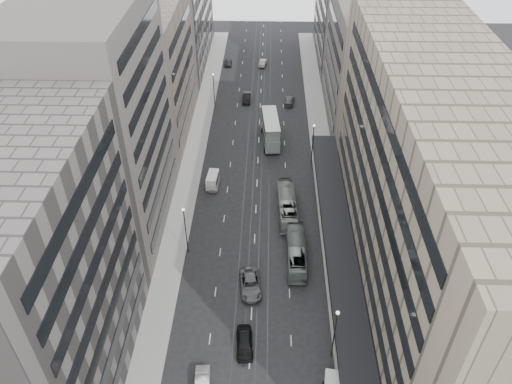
# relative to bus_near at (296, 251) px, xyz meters

# --- Properties ---
(ground) EXTENTS (220.00, 220.00, 0.00)m
(ground) POSITION_rel_bus_near_xyz_m (-6.07, -10.98, -1.52)
(ground) COLOR black
(ground) RESTS_ON ground
(sidewalk_right) EXTENTS (4.00, 125.00, 0.15)m
(sidewalk_right) POSITION_rel_bus_near_xyz_m (5.93, 26.52, -1.44)
(sidewalk_right) COLOR gray
(sidewalk_right) RESTS_ON ground
(sidewalk_left) EXTENTS (4.00, 125.00, 0.15)m
(sidewalk_left) POSITION_rel_bus_near_xyz_m (-18.07, 26.52, -1.44)
(sidewalk_left) COLOR gray
(sidewalk_left) RESTS_ON ground
(department_store) EXTENTS (19.20, 60.00, 30.00)m
(department_store) POSITION_rel_bus_near_xyz_m (15.38, -2.98, 13.43)
(department_store) COLOR gray
(department_store) RESTS_ON ground
(building_right_mid) EXTENTS (15.00, 28.00, 24.00)m
(building_right_mid) POSITION_rel_bus_near_xyz_m (15.43, 41.02, 10.48)
(building_right_mid) COLOR #544E49
(building_right_mid) RESTS_ON ground
(building_right_far) EXTENTS (15.00, 32.00, 28.00)m
(building_right_far) POSITION_rel_bus_near_xyz_m (15.43, 71.02, 12.48)
(building_right_far) COLOR #5A5551
(building_right_far) RESTS_ON ground
(building_left_a) EXTENTS (15.00, 28.00, 30.00)m
(building_left_a) POSITION_rel_bus_near_xyz_m (-27.57, -18.98, 13.48)
(building_left_a) COLOR #5A5551
(building_left_a) RESTS_ON ground
(building_left_b) EXTENTS (15.00, 26.00, 34.00)m
(building_left_b) POSITION_rel_bus_near_xyz_m (-27.57, 8.02, 15.48)
(building_left_b) COLOR #544E49
(building_left_b) RESTS_ON ground
(building_left_c) EXTENTS (15.00, 28.00, 25.00)m
(building_left_c) POSITION_rel_bus_near_xyz_m (-27.57, 35.02, 10.98)
(building_left_c) COLOR #736559
(building_left_c) RESTS_ON ground
(building_left_d) EXTENTS (15.00, 38.00, 28.00)m
(building_left_d) POSITION_rel_bus_near_xyz_m (-27.57, 68.02, 12.48)
(building_left_d) COLOR #5A5551
(building_left_d) RESTS_ON ground
(lamp_right_near) EXTENTS (0.44, 0.44, 8.32)m
(lamp_right_near) POSITION_rel_bus_near_xyz_m (3.63, -15.98, 3.69)
(lamp_right_near) COLOR #262628
(lamp_right_near) RESTS_ON ground
(lamp_right_far) EXTENTS (0.44, 0.44, 8.32)m
(lamp_right_far) POSITION_rel_bus_near_xyz_m (3.63, 24.02, 3.69)
(lamp_right_far) COLOR #262628
(lamp_right_far) RESTS_ON ground
(lamp_left_near) EXTENTS (0.44, 0.44, 8.32)m
(lamp_left_near) POSITION_rel_bus_near_xyz_m (-15.77, 1.02, 3.69)
(lamp_left_near) COLOR #262628
(lamp_left_near) RESTS_ON ground
(lamp_left_far) EXTENTS (0.44, 0.44, 8.32)m
(lamp_left_far) POSITION_rel_bus_near_xyz_m (-15.77, 44.02, 3.69)
(lamp_left_far) COLOR #262628
(lamp_left_far) RESTS_ON ground
(bus_near) EXTENTS (2.61, 10.91, 3.03)m
(bus_near) POSITION_rel_bus_near_xyz_m (0.00, 0.00, 0.00)
(bus_near) COLOR slate
(bus_near) RESTS_ON ground
(bus_far) EXTENTS (3.26, 11.56, 3.19)m
(bus_far) POSITION_rel_bus_near_xyz_m (-1.12, 10.28, 0.08)
(bus_far) COLOR gray
(bus_far) RESTS_ON ground
(double_decker) EXTENTS (3.76, 10.01, 5.36)m
(double_decker) POSITION_rel_bus_near_xyz_m (-3.81, 31.28, 1.38)
(double_decker) COLOR slate
(double_decker) RESTS_ON ground
(panel_van) EXTENTS (2.17, 4.00, 2.44)m
(panel_van) POSITION_rel_bus_near_xyz_m (-13.61, 16.94, -0.17)
(panel_van) COLOR #B8B5A6
(panel_van) RESTS_ON ground
(sedan_0) EXTENTS (2.38, 5.11, 1.69)m
(sedan_0) POSITION_rel_bus_near_xyz_m (-6.74, -15.00, -0.67)
(sedan_0) COLOR black
(sedan_0) RESTS_ON ground
(sedan_2) EXTENTS (3.45, 6.25, 1.65)m
(sedan_2) POSITION_rel_bus_near_xyz_m (-6.37, -5.74, -0.69)
(sedan_2) COLOR #535355
(sedan_2) RESTS_ON ground
(sedan_4) EXTENTS (1.82, 3.99, 1.33)m
(sedan_4) POSITION_rel_bus_near_xyz_m (-13.33, 16.60, -0.85)
(sedan_4) COLOR #B7AA97
(sedan_4) RESTS_ON ground
(sedan_5) EXTENTS (1.77, 4.91, 1.61)m
(sedan_5) POSITION_rel_bus_near_xyz_m (-9.08, 48.17, -0.71)
(sedan_5) COLOR black
(sedan_5) RESTS_ON ground
(sedan_6) EXTENTS (2.78, 5.67, 1.55)m
(sedan_6) POSITION_rel_bus_near_xyz_m (-4.46, 38.00, -0.74)
(sedan_6) COLOR white
(sedan_6) RESTS_ON ground
(sedan_7) EXTENTS (2.63, 5.10, 1.41)m
(sedan_7) POSITION_rel_bus_near_xyz_m (0.25, 47.20, -0.81)
(sedan_7) COLOR #4F4F51
(sedan_7) RESTS_ON ground
(sedan_8) EXTENTS (1.79, 4.15, 1.39)m
(sedan_8) POSITION_rel_bus_near_xyz_m (-14.52, 66.98, -0.82)
(sedan_8) COLOR #252527
(sedan_8) RESTS_ON ground
(sedan_9) EXTENTS (2.15, 4.63, 1.47)m
(sedan_9) POSITION_rel_bus_near_xyz_m (-5.87, 66.99, -0.78)
(sedan_9) COLOR #A49C88
(sedan_9) RESTS_ON ground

